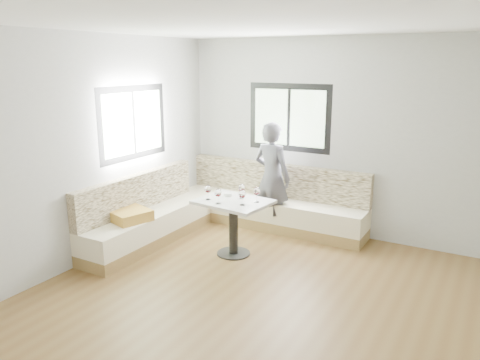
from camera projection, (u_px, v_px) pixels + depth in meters
name	position (u px, v px, depth m)	size (l,w,h in m)	color
room	(265.00, 172.00, 4.53)	(5.01, 5.01, 2.81)	brown
banquette	(219.00, 211.00, 6.82)	(2.90, 2.80, 0.95)	olive
table	(233.00, 214.00, 6.01)	(0.96, 0.78, 0.73)	black
person	(272.00, 178.00, 6.80)	(0.60, 0.39, 1.63)	#4C4B54
olive_ramekin	(228.00, 194.00, 6.15)	(0.11, 0.11, 0.04)	white
wine_glass_a	(208.00, 189.00, 5.97)	(0.09, 0.09, 0.19)	white
wine_glass_b	(218.00, 193.00, 5.80)	(0.09, 0.09, 0.19)	white
wine_glass_c	(242.00, 195.00, 5.74)	(0.09, 0.09, 0.19)	white
wine_glass_d	(242.00, 188.00, 6.02)	(0.09, 0.09, 0.19)	white
wine_glass_e	(257.00, 192.00, 5.86)	(0.09, 0.09, 0.19)	white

